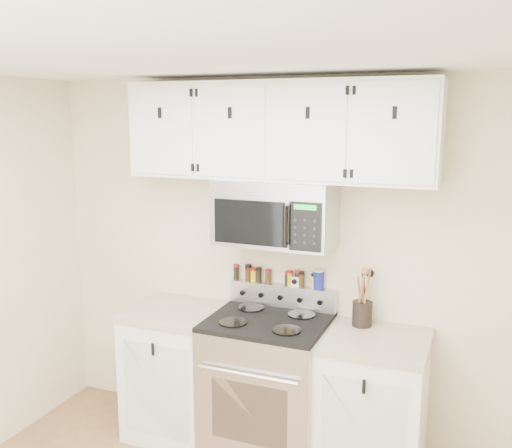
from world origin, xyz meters
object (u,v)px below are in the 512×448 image
(range, at_px, (268,385))
(salt_canister, at_px, (319,279))
(utensil_crock, at_px, (362,312))
(microwave, at_px, (276,212))

(range, distance_m, salt_canister, 0.78)
(range, relative_size, utensil_crock, 2.96)
(range, distance_m, utensil_crock, 0.80)
(salt_canister, bearing_deg, range, -131.89)
(microwave, relative_size, salt_canister, 5.71)
(utensil_crock, relative_size, salt_canister, 2.79)
(range, bearing_deg, salt_canister, 48.11)
(microwave, height_order, salt_canister, microwave)
(range, height_order, salt_canister, salt_canister)
(salt_canister, bearing_deg, utensil_crock, -16.04)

